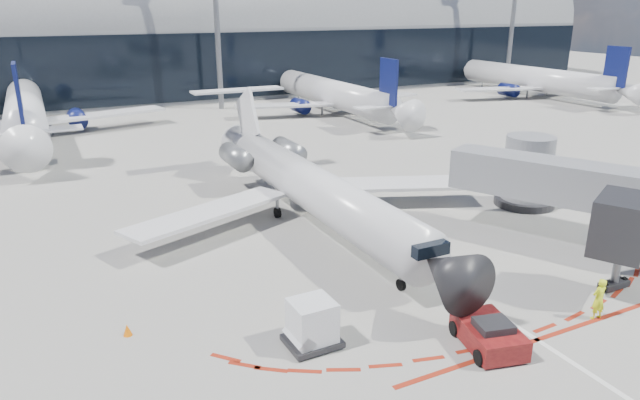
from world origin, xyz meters
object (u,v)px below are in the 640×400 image
pushback_tug (489,334)px  ramp_worker (599,299)px  regional_jet (307,184)px  uld_container (312,324)px

pushback_tug → ramp_worker: size_ratio=2.63×
regional_jet → pushback_tug: 16.18m
regional_jet → uld_container: 14.19m
regional_jet → ramp_worker: (6.16, -16.50, -1.46)m
ramp_worker → uld_container: bearing=-13.1°
regional_jet → ramp_worker: 17.67m
pushback_tug → uld_container: (-6.27, 3.22, 0.41)m
pushback_tug → ramp_worker: (5.74, -0.43, 0.39)m
regional_jet → pushback_tug: (0.41, -16.07, -1.85)m
regional_jet → pushback_tug: bearing=-88.5°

